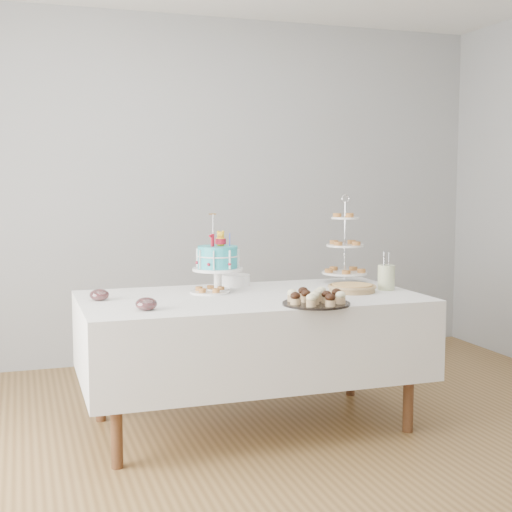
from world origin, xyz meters
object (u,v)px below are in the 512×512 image
object	(u,v)px
pastry_plate	(210,290)
jam_bowl_a	(146,304)
tiered_stand	(345,246)
plate_stack	(236,280)
utensil_pitcher	(386,276)
jam_bowl_b	(99,295)
table	(251,335)
cupcake_tray	(316,297)
birthday_cake	(218,270)
pie	(352,288)

from	to	relation	value
pastry_plate	jam_bowl_a	distance (m)	0.63
tiered_stand	plate_stack	distance (m)	0.74
tiered_stand	utensil_pitcher	distance (m)	0.41
pastry_plate	jam_bowl_b	xyz separation A→B (m)	(-0.64, -0.06, 0.01)
tiered_stand	table	bearing A→B (deg)	-157.03
utensil_pitcher	tiered_stand	bearing A→B (deg)	87.39
plate_stack	jam_bowl_b	world-z (taller)	plate_stack
tiered_stand	jam_bowl_a	xyz separation A→B (m)	(-1.38, -0.59, -0.21)
cupcake_tray	pastry_plate	size ratio (longest dim) A/B	1.56
birthday_cake	jam_bowl_a	bearing A→B (deg)	-155.44
jam_bowl_b	pie	bearing A→B (deg)	-6.59
pastry_plate	pie	bearing A→B (deg)	-15.68
pie	utensil_pitcher	size ratio (longest dim) A/B	1.25
pastry_plate	jam_bowl_a	world-z (taller)	jam_bowl_a
birthday_cake	pie	size ratio (longest dim) A/B	1.61
utensil_pitcher	birthday_cake	bearing A→B (deg)	146.98
jam_bowl_a	tiered_stand	bearing A→B (deg)	23.01
tiered_stand	jam_bowl_a	distance (m)	1.52
pie	plate_stack	bearing A→B (deg)	141.24
table	jam_bowl_b	xyz separation A→B (m)	(-0.84, 0.10, 0.26)
cupcake_tray	jam_bowl_b	size ratio (longest dim) A/B	3.37
tiered_stand	jam_bowl_b	world-z (taller)	tiered_stand
cupcake_tray	plate_stack	distance (m)	0.83
pastry_plate	utensil_pitcher	world-z (taller)	utensil_pitcher
cupcake_tray	utensil_pitcher	distance (m)	0.70
cupcake_tray	pastry_plate	distance (m)	0.71
birthday_cake	utensil_pitcher	size ratio (longest dim) A/B	2.01
pie	utensil_pitcher	xyz separation A→B (m)	(0.23, 0.01, 0.06)
pie	jam_bowl_b	bearing A→B (deg)	173.41
cupcake_tray	utensil_pitcher	bearing A→B (deg)	29.86
plate_stack	pastry_plate	bearing A→B (deg)	-134.18
tiered_stand	jam_bowl_b	size ratio (longest dim) A/B	5.31
birthday_cake	table	bearing A→B (deg)	-75.54
birthday_cake	pie	distance (m)	0.80
table	birthday_cake	bearing A→B (deg)	123.43
birthday_cake	utensil_pitcher	distance (m)	1.01
cupcake_tray	plate_stack	world-z (taller)	cupcake_tray
tiered_stand	pastry_plate	world-z (taller)	tiered_stand
pie	tiered_stand	size ratio (longest dim) A/B	0.51
birthday_cake	jam_bowl_b	distance (m)	0.72
pie	utensil_pitcher	world-z (taller)	utensil_pitcher
table	plate_stack	size ratio (longest dim) A/B	10.80
pie	jam_bowl_b	xyz separation A→B (m)	(-1.45, 0.17, 0.00)
table	jam_bowl_b	distance (m)	0.88
jam_bowl_a	pie	bearing A→B (deg)	9.58
plate_stack	table	bearing A→B (deg)	-94.40
tiered_stand	jam_bowl_b	distance (m)	1.61
cupcake_tray	tiered_stand	distance (m)	0.90
cupcake_tray	pie	bearing A→B (deg)	42.04
table	jam_bowl_a	distance (m)	0.75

